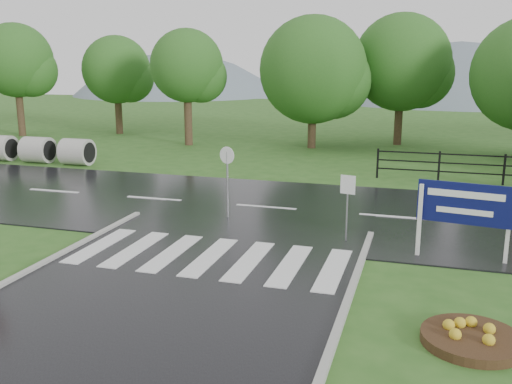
% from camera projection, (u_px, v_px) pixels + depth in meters
% --- Properties ---
extents(ground, '(120.00, 120.00, 0.00)m').
position_uv_depth(ground, '(96.00, 361.00, 9.12)').
color(ground, '#2D5C1E').
rests_on(ground, ground).
extents(main_road, '(90.00, 8.00, 0.04)m').
position_uv_depth(main_road, '(266.00, 208.00, 18.44)').
color(main_road, black).
rests_on(main_road, ground).
extents(crosswalk, '(6.50, 2.80, 0.02)m').
position_uv_depth(crosswalk, '(210.00, 257.00, 13.77)').
color(crosswalk, silver).
rests_on(crosswalk, ground).
extents(fence_west, '(9.58, 0.08, 1.20)m').
position_uv_depth(fence_west, '(504.00, 166.00, 21.69)').
color(fence_west, black).
rests_on(fence_west, ground).
extents(hills, '(102.00, 48.00, 48.00)m').
position_uv_depth(hills, '(410.00, 223.00, 72.28)').
color(hills, slate).
rests_on(hills, ground).
extents(treeline, '(83.20, 5.20, 10.00)m').
position_uv_depth(treeline, '(353.00, 147.00, 31.21)').
color(treeline, '#245A1B').
rests_on(treeline, ground).
extents(culvert_pipes, '(9.70, 1.20, 1.20)m').
position_uv_depth(culvert_pipes, '(0.00, 148.00, 27.06)').
color(culvert_pipes, '#9E9B93').
rests_on(culvert_pipes, ground).
extents(estate_billboard, '(2.16, 0.39, 1.90)m').
position_uv_depth(estate_billboard, '(464.00, 208.00, 13.39)').
color(estate_billboard, silver).
rests_on(estate_billboard, ground).
extents(flower_bed, '(1.70, 1.70, 0.34)m').
position_uv_depth(flower_bed, '(472.00, 337.00, 9.64)').
color(flower_bed, '#332111').
rests_on(flower_bed, ground).
extents(reg_sign_small, '(0.40, 0.11, 1.81)m').
position_uv_depth(reg_sign_small, '(348.00, 194.00, 14.72)').
color(reg_sign_small, '#939399').
rests_on(reg_sign_small, ground).
extents(reg_sign_round, '(0.50, 0.17, 2.21)m').
position_uv_depth(reg_sign_round, '(227.00, 173.00, 16.93)').
color(reg_sign_round, '#939399').
rests_on(reg_sign_round, ground).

